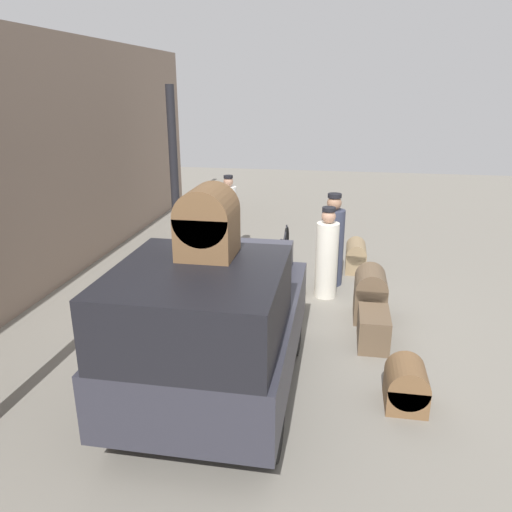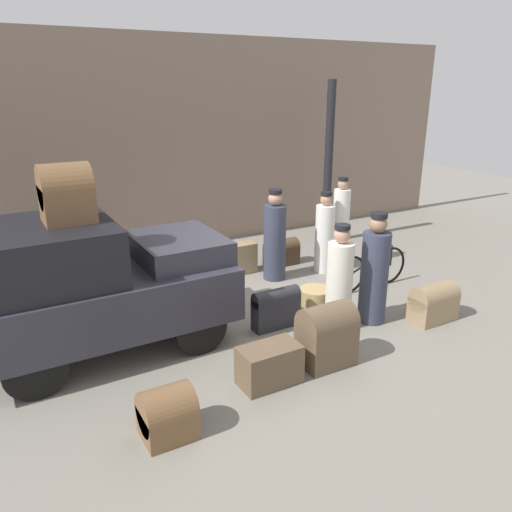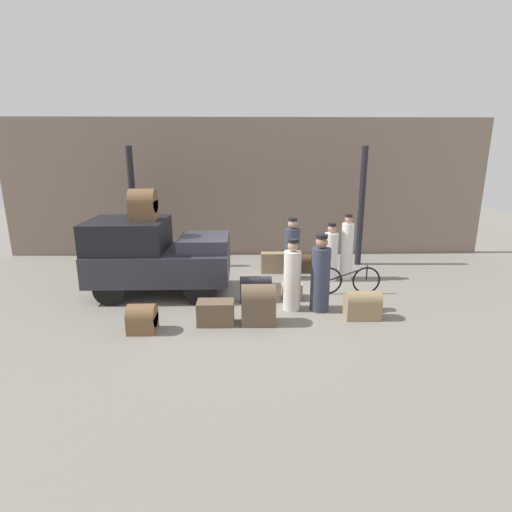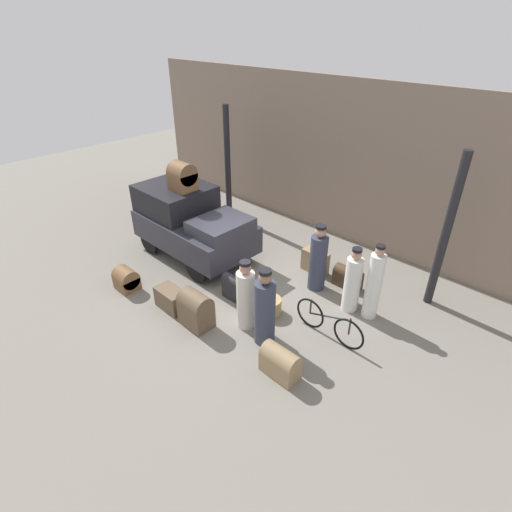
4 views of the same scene
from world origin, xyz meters
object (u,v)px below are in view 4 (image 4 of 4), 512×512
suitcase_tan_flat (315,261)px  suitcase_small_leather (196,309)px  trunk_wicker_pale (236,288)px  truck (191,221)px  trunk_on_truck_roof (182,177)px  porter_lifting_near_truck (353,282)px  porter_with_bicycle (265,310)px  trunk_large_brown (126,279)px  porter_standing_middle (318,261)px  porter_carrying_trunk (374,285)px  wicker_basket (270,306)px  trunk_umber_medium (348,277)px  conductor_in_dark_uniform (246,298)px  bicycle (329,323)px  trunk_barrel_dark (280,362)px  suitcase_black_upright (171,299)px

suitcase_tan_flat → suitcase_small_leather: 3.57m
trunk_wicker_pale → truck: bearing=164.5°
trunk_wicker_pale → trunk_on_truck_roof: size_ratio=1.00×
porter_lifting_near_truck → porter_with_bicycle: bearing=-107.8°
trunk_large_brown → porter_standing_middle: bearing=44.3°
porter_carrying_trunk → trunk_large_brown: bearing=-146.5°
wicker_basket → trunk_large_brown: (-3.18, -1.74, 0.08)m
porter_with_bicycle → trunk_umber_medium: size_ratio=2.48×
suitcase_tan_flat → trunk_on_truck_roof: 4.11m
trunk_wicker_pale → trunk_on_truck_roof: (-2.68, 0.69, 1.89)m
trunk_wicker_pale → porter_carrying_trunk: bearing=33.2°
conductor_in_dark_uniform → suitcase_small_leather: size_ratio=1.92×
wicker_basket → suitcase_tan_flat: 2.13m
trunk_large_brown → bicycle: bearing=23.5°
trunk_barrel_dark → trunk_on_truck_roof: (-4.93, 1.72, 1.91)m
trunk_barrel_dark → suitcase_black_upright: size_ratio=0.97×
suitcase_small_leather → trunk_umber_medium: (1.56, 3.52, -0.16)m
porter_with_bicycle → trunk_wicker_pale: porter_with_bicycle is taller
conductor_in_dark_uniform → trunk_large_brown: 3.31m
trunk_barrel_dark → porter_lifting_near_truck: bearing=93.3°
porter_carrying_trunk → porter_lifting_near_truck: bearing=-169.1°
conductor_in_dark_uniform → porter_standing_middle: bearing=83.6°
trunk_barrel_dark → trunk_on_truck_roof: size_ratio=0.99×
porter_standing_middle → trunk_wicker_pale: (-1.05, -1.73, -0.44)m
porter_standing_middle → suitcase_black_upright: 3.56m
porter_lifting_near_truck → porter_standing_middle: bearing=172.3°
suitcase_tan_flat → trunk_umber_medium: suitcase_tan_flat is taller
trunk_wicker_pale → trunk_umber_medium: trunk_wicker_pale is taller
suitcase_black_upright → trunk_wicker_pale: bearing=54.9°
truck → porter_standing_middle: truck is taller
suitcase_tan_flat → trunk_on_truck_roof: bearing=-153.5°
trunk_large_brown → trunk_umber_medium: trunk_large_brown is taller
truck → bicycle: 4.83m
trunk_wicker_pale → bicycle: bearing=11.3°
bicycle → truck: bearing=177.2°
porter_standing_middle → suitcase_tan_flat: size_ratio=2.41×
wicker_basket → porter_lifting_near_truck: (1.22, 1.38, 0.54)m
trunk_barrel_dark → truck: bearing=160.1°
wicker_basket → trunk_umber_medium: (0.70, 2.11, 0.09)m
conductor_in_dark_uniform → bicycle: bearing=31.9°
porter_carrying_trunk → porter_with_bicycle: bearing=-117.2°
bicycle → wicker_basket: bicycle is taller
bicycle → conductor_in_dark_uniform: conductor_in_dark_uniform is taller
porter_with_bicycle → trunk_large_brown: size_ratio=3.05×
porter_standing_middle → porter_carrying_trunk: 1.51m
porter_standing_middle → trunk_large_brown: porter_standing_middle is taller
bicycle → trunk_umber_medium: bearing=111.1°
suitcase_small_leather → trunk_large_brown: bearing=-172.0°
trunk_barrel_dark → porter_standing_middle: bearing=113.6°
porter_with_bicycle → trunk_on_truck_roof: bearing=163.1°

